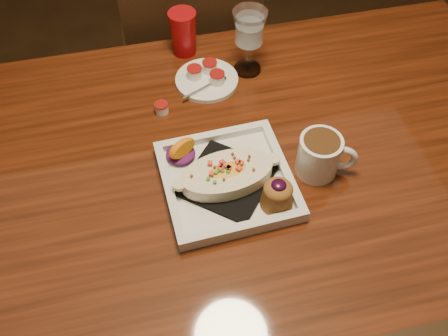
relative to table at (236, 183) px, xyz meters
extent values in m
plane|color=#312010|center=(0.00, 0.00, -0.65)|extent=(7.00, 7.00, 0.00)
cube|color=#65250E|center=(0.00, 0.00, 0.08)|extent=(1.50, 0.90, 0.04)
cylinder|color=black|center=(0.67, 0.37, -0.30)|extent=(0.07, 0.07, 0.71)
cube|color=black|center=(0.00, 0.70, -0.20)|extent=(0.42, 0.42, 0.04)
cylinder|color=black|center=(0.17, 0.87, -0.43)|extent=(0.04, 0.04, 0.45)
cylinder|color=black|center=(-0.17, 0.87, -0.43)|extent=(0.04, 0.04, 0.45)
cylinder|color=black|center=(0.17, 0.53, -0.43)|extent=(0.04, 0.04, 0.45)
cylinder|color=black|center=(-0.17, 0.53, -0.43)|extent=(0.04, 0.04, 0.45)
cube|color=black|center=(0.00, 0.51, 0.05)|extent=(0.40, 0.03, 0.46)
cube|color=white|center=(-0.04, -0.07, 0.10)|extent=(0.28, 0.28, 0.01)
cube|color=black|center=(-0.04, -0.07, 0.11)|extent=(0.24, 0.24, 0.01)
ellipsoid|color=yellow|center=(-0.04, -0.07, 0.13)|extent=(0.18, 0.10, 0.03)
ellipsoid|color=#561356|center=(-0.12, 0.02, 0.12)|extent=(0.07, 0.07, 0.02)
cone|color=brown|center=(0.05, -0.15, 0.13)|extent=(0.07, 0.07, 0.05)
ellipsoid|color=brown|center=(0.05, -0.15, 0.16)|extent=(0.06, 0.06, 0.03)
ellipsoid|color=black|center=(0.05, -0.15, 0.17)|extent=(0.03, 0.03, 0.01)
cylinder|color=white|center=(0.16, -0.07, 0.14)|extent=(0.09, 0.09, 0.10)
cylinder|color=#39220F|center=(0.16, -0.07, 0.18)|extent=(0.08, 0.08, 0.02)
torus|color=white|center=(0.21, -0.09, 0.14)|extent=(0.07, 0.04, 0.07)
cylinder|color=silver|center=(0.10, 0.28, 0.10)|extent=(0.07, 0.07, 0.01)
cylinder|color=silver|center=(0.10, 0.28, 0.14)|extent=(0.01, 0.01, 0.08)
cone|color=silver|center=(0.10, 0.28, 0.23)|extent=(0.08, 0.08, 0.09)
cylinder|color=white|center=(-0.01, 0.26, 0.10)|extent=(0.16, 0.16, 0.01)
cylinder|color=white|center=(-0.04, 0.27, 0.12)|extent=(0.04, 0.04, 0.03)
cylinder|color=#A41714|center=(-0.04, 0.27, 0.14)|extent=(0.04, 0.04, 0.00)
cylinder|color=white|center=(0.00, 0.28, 0.12)|extent=(0.04, 0.04, 0.03)
cylinder|color=#A41714|center=(0.00, 0.28, 0.14)|extent=(0.04, 0.04, 0.00)
cylinder|color=white|center=(0.01, 0.24, 0.12)|extent=(0.04, 0.04, 0.03)
cylinder|color=#A41714|center=(0.01, 0.24, 0.14)|extent=(0.04, 0.04, 0.00)
cylinder|color=white|center=(-0.14, 0.18, 0.11)|extent=(0.03, 0.03, 0.02)
cylinder|color=#A41714|center=(-0.14, 0.18, 0.12)|extent=(0.03, 0.03, 0.00)
cone|color=#A30B10|center=(-0.05, 0.39, 0.16)|extent=(0.07, 0.07, 0.12)
camera|label=1|loc=(-0.19, -0.68, 0.96)|focal=40.00mm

